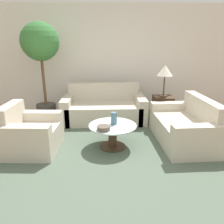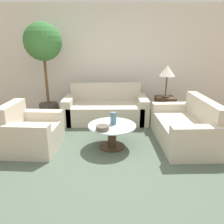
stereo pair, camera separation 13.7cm
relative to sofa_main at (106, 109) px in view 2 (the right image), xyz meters
name	(u,v)px [view 2 (the right image)]	position (x,y,z in m)	size (l,w,h in m)	color
ground_plane	(104,170)	(0.01, -2.09, -0.27)	(14.00, 14.00, 0.00)	brown
wall_back	(107,60)	(0.01, 0.79, 1.03)	(10.00, 0.06, 2.60)	white
rug	(112,146)	(0.13, -1.38, -0.26)	(3.64, 3.60, 0.01)	#4C5B4C
sofa_main	(106,109)	(0.00, 0.00, 0.00)	(1.83, 0.89, 0.82)	beige
armchair	(29,134)	(-1.25, -1.42, 0.00)	(0.88, 0.95, 0.78)	beige
loveseat	(187,129)	(1.47, -1.22, 0.00)	(0.89, 1.49, 0.80)	beige
coffee_table	(112,133)	(0.13, -1.38, 0.00)	(0.81, 0.81, 0.40)	#422D1E
side_table	(164,110)	(1.30, -0.17, 0.03)	(0.40, 0.40, 0.58)	#422D1E
table_lamp	(167,72)	(1.30, -0.17, 0.86)	(0.33, 0.33, 0.68)	#422D1E
potted_plant	(44,51)	(-1.32, 0.08, 1.28)	(0.80, 0.80, 2.13)	#3D3833
vase	(113,118)	(0.16, -1.34, 0.24)	(0.10, 0.10, 0.21)	slate
bowl	(102,128)	(-0.02, -1.60, 0.17)	(0.21, 0.21, 0.07)	brown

